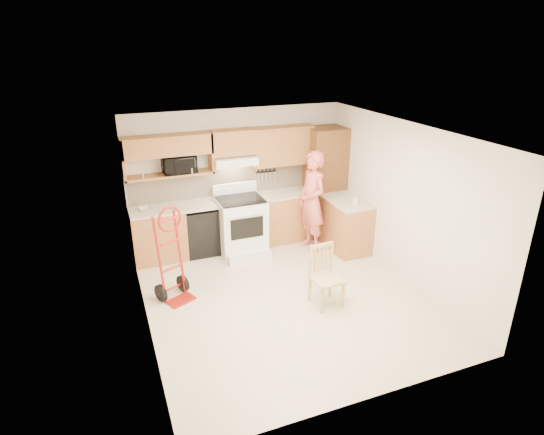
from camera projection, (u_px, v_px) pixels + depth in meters
floor at (284, 297)px, 6.81m from camera, size 4.00×4.50×0.02m
ceiling at (286, 131)px, 5.86m from camera, size 4.00×4.50×0.02m
wall_back at (237, 177)px, 8.28m from camera, size 4.00×0.02×2.50m
wall_front at (375, 302)px, 4.38m from camera, size 4.00×0.02×2.50m
wall_left at (138, 242)px, 5.66m from camera, size 0.02×4.50×2.50m
wall_right at (403, 202)px, 7.01m from camera, size 0.02×4.50×2.50m
backsplash at (238, 180)px, 8.28m from camera, size 3.92×0.03×0.55m
lower_cab_left at (159, 235)px, 7.79m from camera, size 0.90×0.60×0.90m
dishwasher at (201, 230)px, 8.06m from camera, size 0.60×0.60×0.85m
lower_cab_right at (285, 216)px, 8.60m from camera, size 1.14×0.60×0.90m
countertop_left at (174, 208)px, 7.72m from camera, size 1.50×0.63×0.04m
countertop_right at (285, 193)px, 8.42m from camera, size 1.14×0.63×0.04m
cab_return_right at (345, 225)px, 8.20m from camera, size 0.60×1.00×0.90m
countertop_return at (347, 201)px, 8.02m from camera, size 0.63×1.00×0.04m
pantry_tall at (324, 182)px, 8.65m from camera, size 0.70×0.60×2.10m
upper_cab_left at (167, 145)px, 7.44m from camera, size 1.50×0.33×0.34m
upper_shelf_mw at (170, 175)px, 7.63m from camera, size 1.50×0.33×0.04m
upper_cab_center at (233, 142)px, 7.83m from camera, size 0.76×0.33×0.44m
upper_cab_right at (283, 146)px, 8.21m from camera, size 1.14×0.33×0.70m
range_hood at (234, 160)px, 7.89m from camera, size 0.76×0.46×0.14m
knife_strip at (266, 175)px, 8.43m from camera, size 0.40×0.05×0.29m
microwave at (179, 164)px, 7.62m from camera, size 0.57×0.41×0.30m
range at (242, 222)px, 7.97m from camera, size 0.82×1.07×1.20m
person at (312, 202)px, 7.99m from camera, size 0.49×0.70×1.84m
hand_truck at (173, 259)px, 6.50m from camera, size 0.68×0.65×1.33m
dining_chair at (327, 277)px, 6.43m from camera, size 0.43×0.47×0.90m
soap_bottle at (355, 200)px, 7.75m from camera, size 0.10×0.10×0.18m
bowl at (145, 209)px, 7.54m from camera, size 0.21×0.21×0.05m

